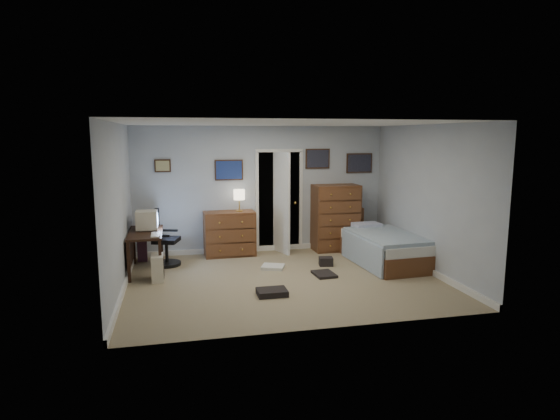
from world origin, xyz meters
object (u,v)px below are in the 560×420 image
(office_chair, at_px, (163,244))
(tall_dresser, at_px, (335,218))
(low_dresser, at_px, (230,233))
(computer_desk, at_px, (141,241))
(bed, at_px, (383,248))

(office_chair, height_order, tall_dresser, tall_dresser)
(low_dresser, bearing_deg, computer_desk, -155.28)
(tall_dresser, xyz_separation_m, bed, (0.51, -1.17, -0.38))
(computer_desk, height_order, tall_dresser, tall_dresser)
(computer_desk, height_order, office_chair, office_chair)
(computer_desk, distance_m, tall_dresser, 3.84)
(computer_desk, relative_size, low_dresser, 1.25)
(computer_desk, distance_m, bed, 4.29)
(bed, bearing_deg, computer_desk, 171.37)
(office_chair, relative_size, tall_dresser, 0.76)
(office_chair, distance_m, tall_dresser, 3.44)
(computer_desk, xyz_separation_m, bed, (4.27, -0.39, -0.25))
(office_chair, distance_m, bed, 3.98)
(computer_desk, bearing_deg, low_dresser, 26.26)
(low_dresser, bearing_deg, bed, -26.25)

